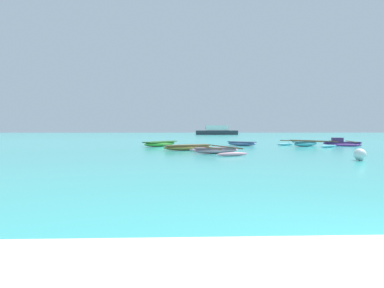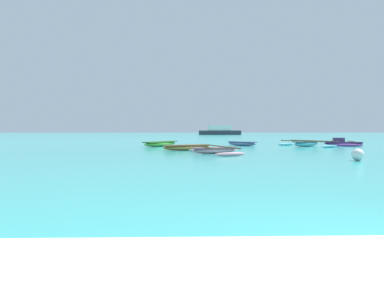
{
  "view_description": "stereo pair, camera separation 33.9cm",
  "coord_description": "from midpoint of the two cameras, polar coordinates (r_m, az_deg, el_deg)",
  "views": [
    {
      "loc": [
        -3.06,
        -2.99,
        1.4
      ],
      "look_at": [
        -2.08,
        22.74,
        0.25
      ],
      "focal_mm": 32.0,
      "sensor_mm": 36.0,
      "label": 1
    },
    {
      "loc": [
        -2.72,
        -3.0,
        1.4
      ],
      "look_at": [
        -2.08,
        22.74,
        0.25
      ],
      "focal_mm": 32.0,
      "sensor_mm": 36.0,
      "label": 2
    }
  ],
  "objects": [
    {
      "name": "moored_boat_5",
      "position": [
        19.42,
        3.55,
        -1.03
      ],
      "size": [
        2.99,
        4.56,
        0.4
      ],
      "rotation": [
        0.0,
        0.0,
        0.31
      ],
      "color": "pink",
      "rests_on": "ground_plane"
    },
    {
      "name": "moored_boat_3",
      "position": [
        28.37,
        7.95,
        0.11
      ],
      "size": [
        2.43,
        2.15,
        0.35
      ],
      "rotation": [
        0.0,
        0.0,
        -0.68
      ],
      "color": "#7081BC",
      "rests_on": "ground_plane"
    },
    {
      "name": "moored_boat_4",
      "position": [
        22.28,
        -1.16,
        -0.52
      ],
      "size": [
        3.39,
        2.11,
        0.36
      ],
      "rotation": [
        0.0,
        0.0,
        0.42
      ],
      "color": "#B67F3D",
      "rests_on": "ground_plane"
    },
    {
      "name": "distant_ferry",
      "position": [
        80.89,
        4.02,
        2.19
      ],
      "size": [
        9.82,
        2.16,
        2.16
      ],
      "color": "#2D333D",
      "rests_on": "ground_plane"
    },
    {
      "name": "moored_boat_2",
      "position": [
        31.38,
        23.37,
        0.18
      ],
      "size": [
        3.19,
        4.09,
        0.65
      ],
      "rotation": [
        0.0,
        0.0,
        -0.24
      ],
      "color": "#70378D",
      "rests_on": "ground_plane"
    },
    {
      "name": "moored_boat_1",
      "position": [
        27.33,
        -5.68,
        0.08
      ],
      "size": [
        2.84,
        3.55,
        0.4
      ],
      "rotation": [
        0.0,
        0.0,
        0.96
      ],
      "color": "green",
      "rests_on": "ground_plane"
    },
    {
      "name": "moored_boat_0",
      "position": [
        28.54,
        18.1,
        0.06
      ],
      "size": [
        4.13,
        4.61,
        0.47
      ],
      "rotation": [
        0.0,
        0.0,
        0.62
      ],
      "color": "#4FADC2",
      "rests_on": "ground_plane"
    },
    {
      "name": "mooring_buoy_1",
      "position": [
        16.72,
        25.67,
        -1.59
      ],
      "size": [
        0.53,
        0.53,
        0.53
      ],
      "color": "white",
      "rests_on": "ground_plane"
    }
  ]
}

